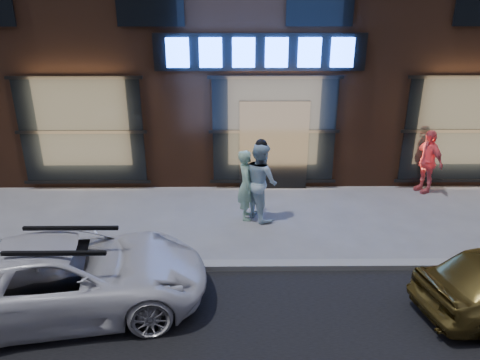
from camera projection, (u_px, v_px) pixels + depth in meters
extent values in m
plane|color=slate|center=(287.00, 268.00, 9.13)|extent=(90.00, 90.00, 0.00)
cube|color=gray|center=(287.00, 265.00, 9.11)|extent=(60.00, 0.25, 0.12)
cube|color=black|center=(260.00, 52.00, 11.39)|extent=(5.20, 0.06, 0.90)
cube|color=black|center=(274.00, 146.00, 12.29)|extent=(1.80, 0.10, 2.40)
cube|color=#FFBF72|center=(82.00, 131.00, 12.14)|extent=(3.00, 0.04, 2.60)
cube|color=black|center=(81.00, 132.00, 12.11)|extent=(3.20, 0.06, 2.80)
cube|color=#FFBF72|center=(274.00, 131.00, 12.19)|extent=(3.00, 0.04, 2.60)
cube|color=black|center=(274.00, 131.00, 12.15)|extent=(3.20, 0.06, 2.80)
cube|color=#FFBF72|center=(465.00, 130.00, 12.23)|extent=(3.00, 0.04, 2.60)
cube|color=black|center=(465.00, 131.00, 12.20)|extent=(3.20, 0.06, 2.80)
cube|color=#2659FF|center=(178.00, 53.00, 11.31)|extent=(0.55, 0.12, 0.70)
cube|color=#2659FF|center=(211.00, 53.00, 11.31)|extent=(0.55, 0.12, 0.70)
cube|color=#2659FF|center=(244.00, 53.00, 11.32)|extent=(0.55, 0.12, 0.70)
cube|color=#2659FF|center=(277.00, 52.00, 11.33)|extent=(0.55, 0.12, 0.70)
cube|color=#2659FF|center=(309.00, 52.00, 11.34)|extent=(0.55, 0.12, 0.70)
cube|color=#2659FF|center=(342.00, 52.00, 11.34)|extent=(0.55, 0.12, 0.70)
imported|color=#9FD1B9|center=(246.00, 185.00, 10.80)|extent=(0.43, 0.63, 1.68)
imported|color=silver|center=(261.00, 181.00, 10.80)|extent=(1.05, 1.13, 1.85)
imported|color=#DA5A60|center=(427.00, 161.00, 12.24)|extent=(0.78, 1.07, 1.69)
imported|color=silver|center=(69.00, 276.00, 7.76)|extent=(4.88, 2.87, 1.27)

